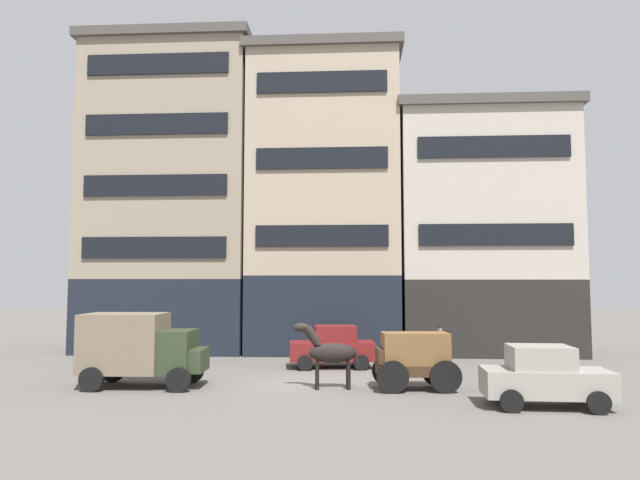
{
  "coord_description": "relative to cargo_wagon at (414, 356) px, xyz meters",
  "views": [
    {
      "loc": [
        1.63,
        -20.89,
        3.74
      ],
      "look_at": [
        0.24,
        2.18,
        5.48
      ],
      "focal_mm": 31.73,
      "sensor_mm": 36.0,
      "label": 1
    }
  ],
  "objects": [
    {
      "name": "cargo_wagon",
      "position": [
        0.0,
        0.0,
        0.0
      ],
      "size": [
        3.01,
        1.73,
        1.98
      ],
      "color": "#3D2819",
      "rests_on": "ground_plane"
    },
    {
      "name": "draft_horse",
      "position": [
        -2.95,
        -0.0,
        0.12
      ],
      "size": [
        2.35,
        0.73,
        2.3
      ],
      "color": "black",
      "rests_on": "ground_plane"
    },
    {
      "name": "sedan_light",
      "position": [
        3.63,
        -2.58,
        -0.23
      ],
      "size": [
        3.76,
        1.99,
        1.83
      ],
      "color": "gray",
      "rests_on": "ground_plane"
    },
    {
      "name": "ground_plane",
      "position": [
        -3.71,
        0.68,
        -1.15
      ],
      "size": [
        120.0,
        120.0,
        0.0
      ],
      "primitive_type": "plane",
      "color": "#605B56"
    },
    {
      "name": "pedestrian_officer",
      "position": [
        1.82,
        6.1,
        -0.17
      ],
      "size": [
        0.49,
        0.49,
        1.79
      ],
      "color": "black",
      "rests_on": "ground_plane"
    },
    {
      "name": "building_center_left",
      "position": [
        -3.71,
        11.55,
        7.17
      ],
      "size": [
        8.51,
        7.21,
        16.55
      ],
      "color": "black",
      "rests_on": "ground_plane"
    },
    {
      "name": "delivery_truck_near",
      "position": [
        -9.78,
        -0.08,
        0.28
      ],
      "size": [
        4.4,
        2.24,
        2.62
      ],
      "color": "#2D3823",
      "rests_on": "ground_plane"
    },
    {
      "name": "sedan_dark",
      "position": [
        -3.04,
        4.95,
        -0.23
      ],
      "size": [
        3.86,
        2.21,
        1.83
      ],
      "color": "maroon",
      "rests_on": "ground_plane"
    },
    {
      "name": "building_far_left",
      "position": [
        -12.36,
        11.55,
        7.56
      ],
      "size": [
        9.49,
        7.21,
        17.33
      ],
      "color": "black",
      "rests_on": "ground_plane"
    },
    {
      "name": "building_center_right",
      "position": [
        4.94,
        11.55,
        5.52
      ],
      "size": [
        9.48,
        7.21,
        13.25
      ],
      "color": "black",
      "rests_on": "ground_plane"
    }
  ]
}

